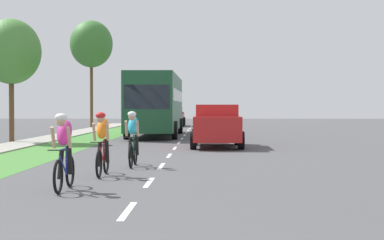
{
  "coord_description": "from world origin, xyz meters",
  "views": [
    {
      "loc": [
        1.29,
        -4.58,
        1.72
      ],
      "look_at": [
        0.75,
        18.21,
        1.21
      ],
      "focal_mm": 56.94,
      "sensor_mm": 36.0,
      "label": 1
    }
  ],
  "objects_px": {
    "cyclist_trailing": "(102,143)",
    "bus_dark_green": "(157,102)",
    "cyclist_lead": "(64,151)",
    "pickup_maroon": "(172,117)",
    "street_tree_near": "(11,52)",
    "suv_red": "(217,125)",
    "cyclist_distant": "(133,138)",
    "street_tree_far": "(91,44)"
  },
  "relations": [
    {
      "from": "bus_dark_green",
      "to": "street_tree_far",
      "type": "xyz_separation_m",
      "value": [
        -6.3,
        13.21,
        4.7
      ]
    },
    {
      "from": "bus_dark_green",
      "to": "street_tree_far",
      "type": "height_order",
      "value": "street_tree_far"
    },
    {
      "from": "bus_dark_green",
      "to": "street_tree_near",
      "type": "height_order",
      "value": "street_tree_near"
    },
    {
      "from": "cyclist_distant",
      "to": "pickup_maroon",
      "type": "relative_size",
      "value": 0.34
    },
    {
      "from": "suv_red",
      "to": "bus_dark_green",
      "type": "bearing_deg",
      "value": 109.07
    },
    {
      "from": "cyclist_trailing",
      "to": "suv_red",
      "type": "xyz_separation_m",
      "value": [
        3.0,
        10.76,
        0.14
      ]
    },
    {
      "from": "bus_dark_green",
      "to": "cyclist_trailing",
      "type": "bearing_deg",
      "value": -89.07
    },
    {
      "from": "cyclist_lead",
      "to": "pickup_maroon",
      "type": "bearing_deg",
      "value": 90.12
    },
    {
      "from": "street_tree_near",
      "to": "cyclist_lead",
      "type": "bearing_deg",
      "value": -68.81
    },
    {
      "from": "suv_red",
      "to": "bus_dark_green",
      "type": "height_order",
      "value": "bus_dark_green"
    },
    {
      "from": "cyclist_distant",
      "to": "street_tree_far",
      "type": "xyz_separation_m",
      "value": [
        -7.1,
        31.27,
        5.86
      ]
    },
    {
      "from": "cyclist_distant",
      "to": "street_tree_near",
      "type": "xyz_separation_m",
      "value": [
        -7.17,
        11.45,
        3.49
      ]
    },
    {
      "from": "bus_dark_green",
      "to": "pickup_maroon",
      "type": "relative_size",
      "value": 2.27
    },
    {
      "from": "pickup_maroon",
      "to": "street_tree_far",
      "type": "distance_m",
      "value": 9.42
    },
    {
      "from": "cyclist_distant",
      "to": "bus_dark_green",
      "type": "xyz_separation_m",
      "value": [
        -0.81,
        18.06,
        1.17
      ]
    },
    {
      "from": "cyclist_lead",
      "to": "bus_dark_green",
      "type": "height_order",
      "value": "bus_dark_green"
    },
    {
      "from": "suv_red",
      "to": "pickup_maroon",
      "type": "height_order",
      "value": "suv_red"
    },
    {
      "from": "cyclist_trailing",
      "to": "cyclist_distant",
      "type": "relative_size",
      "value": 1.0
    },
    {
      "from": "pickup_maroon",
      "to": "street_tree_near",
      "type": "height_order",
      "value": "street_tree_near"
    },
    {
      "from": "cyclist_lead",
      "to": "suv_red",
      "type": "bearing_deg",
      "value": 76.01
    },
    {
      "from": "cyclist_distant",
      "to": "street_tree_far",
      "type": "height_order",
      "value": "street_tree_far"
    },
    {
      "from": "cyclist_trailing",
      "to": "bus_dark_green",
      "type": "relative_size",
      "value": 0.15
    },
    {
      "from": "cyclist_trailing",
      "to": "bus_dark_green",
      "type": "height_order",
      "value": "bus_dark_green"
    },
    {
      "from": "cyclist_trailing",
      "to": "cyclist_distant",
      "type": "xyz_separation_m",
      "value": [
        0.48,
        2.33,
        0.0
      ]
    },
    {
      "from": "cyclist_distant",
      "to": "suv_red",
      "type": "height_order",
      "value": "suv_red"
    },
    {
      "from": "cyclist_lead",
      "to": "cyclist_distant",
      "type": "height_order",
      "value": "same"
    },
    {
      "from": "cyclist_distant",
      "to": "street_tree_near",
      "type": "bearing_deg",
      "value": 122.06
    },
    {
      "from": "cyclist_distant",
      "to": "cyclist_lead",
      "type": "bearing_deg",
      "value": -99.3
    },
    {
      "from": "cyclist_lead",
      "to": "pickup_maroon",
      "type": "height_order",
      "value": "pickup_maroon"
    },
    {
      "from": "cyclist_trailing",
      "to": "cyclist_distant",
      "type": "distance_m",
      "value": 2.38
    },
    {
      "from": "bus_dark_green",
      "to": "street_tree_far",
      "type": "relative_size",
      "value": 1.35
    },
    {
      "from": "cyclist_trailing",
      "to": "bus_dark_green",
      "type": "distance_m",
      "value": 20.43
    },
    {
      "from": "cyclist_lead",
      "to": "street_tree_near",
      "type": "height_order",
      "value": "street_tree_near"
    },
    {
      "from": "cyclist_trailing",
      "to": "street_tree_near",
      "type": "xyz_separation_m",
      "value": [
        -6.69,
        13.78,
        3.49
      ]
    },
    {
      "from": "cyclist_lead",
      "to": "street_tree_far",
      "type": "bearing_deg",
      "value": 99.86
    },
    {
      "from": "cyclist_distant",
      "to": "suv_red",
      "type": "xyz_separation_m",
      "value": [
        2.52,
        8.43,
        0.14
      ]
    },
    {
      "from": "cyclist_trailing",
      "to": "street_tree_far",
      "type": "distance_m",
      "value": 34.74
    },
    {
      "from": "cyclist_trailing",
      "to": "street_tree_far",
      "type": "height_order",
      "value": "street_tree_far"
    },
    {
      "from": "cyclist_distant",
      "to": "suv_red",
      "type": "distance_m",
      "value": 8.8
    },
    {
      "from": "street_tree_near",
      "to": "street_tree_far",
      "type": "xyz_separation_m",
      "value": [
        0.06,
        19.82,
        2.37
      ]
    },
    {
      "from": "cyclist_trailing",
      "to": "street_tree_near",
      "type": "distance_m",
      "value": 15.71
    },
    {
      "from": "suv_red",
      "to": "bus_dark_green",
      "type": "distance_m",
      "value": 10.24
    }
  ]
}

